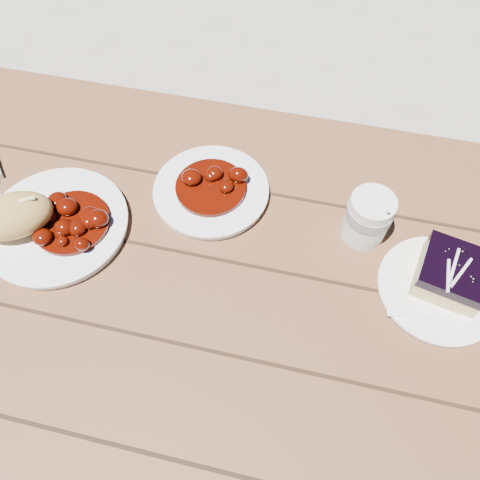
% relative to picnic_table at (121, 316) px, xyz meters
% --- Properties ---
extents(ground, '(60.00, 60.00, 0.00)m').
position_rel_picnic_table_xyz_m(ground, '(0.00, 0.00, -0.59)').
color(ground, '#A49E94').
rests_on(ground, ground).
extents(picnic_table, '(2.00, 1.55, 0.75)m').
position_rel_picnic_table_xyz_m(picnic_table, '(0.00, 0.00, 0.00)').
color(picnic_table, brown).
rests_on(picnic_table, ground).
extents(main_plate, '(0.25, 0.25, 0.02)m').
position_rel_picnic_table_xyz_m(main_plate, '(-0.11, 0.08, 0.17)').
color(main_plate, white).
rests_on(main_plate, picnic_table).
extents(goulash_stew, '(0.13, 0.13, 0.04)m').
position_rel_picnic_table_xyz_m(goulash_stew, '(-0.08, 0.08, 0.20)').
color(goulash_stew, '#490B02').
rests_on(goulash_stew, main_plate).
extents(bread_roll, '(0.16, 0.15, 0.07)m').
position_rel_picnic_table_xyz_m(bread_roll, '(-0.17, 0.06, 0.21)').
color(bread_roll, tan).
rests_on(bread_roll, main_plate).
extents(dessert_plate, '(0.19, 0.19, 0.01)m').
position_rel_picnic_table_xyz_m(dessert_plate, '(0.56, 0.10, 0.17)').
color(dessert_plate, white).
rests_on(dessert_plate, picnic_table).
extents(blueberry_cake, '(0.12, 0.12, 0.06)m').
position_rel_picnic_table_xyz_m(blueberry_cake, '(0.57, 0.12, 0.20)').
color(blueberry_cake, '#D8C876').
rests_on(blueberry_cake, dessert_plate).
extents(fork_dessert, '(0.16, 0.04, 0.00)m').
position_rel_picnic_table_xyz_m(fork_dessert, '(0.54, 0.05, 0.17)').
color(fork_dessert, white).
rests_on(fork_dessert, dessert_plate).
extents(coffee_cup, '(0.08, 0.08, 0.09)m').
position_rel_picnic_table_xyz_m(coffee_cup, '(0.42, 0.19, 0.21)').
color(coffee_cup, white).
rests_on(coffee_cup, picnic_table).
extents(second_plate, '(0.21, 0.21, 0.02)m').
position_rel_picnic_table_xyz_m(second_plate, '(0.14, 0.21, 0.17)').
color(second_plate, white).
rests_on(second_plate, picnic_table).
extents(second_stew, '(0.13, 0.13, 0.04)m').
position_rel_picnic_table_xyz_m(second_stew, '(0.14, 0.21, 0.20)').
color(second_stew, '#490B02').
rests_on(second_stew, second_plate).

